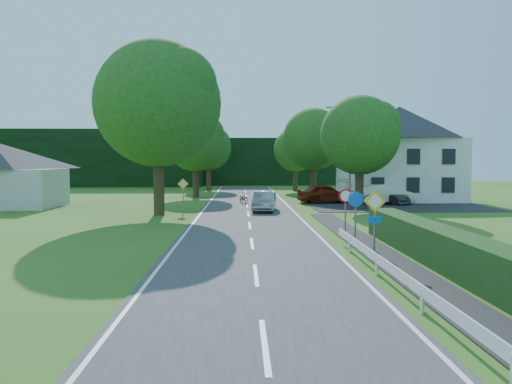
{
  "coord_description": "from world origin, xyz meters",
  "views": [
    {
      "loc": [
        -0.45,
        -9.56,
        3.65
      ],
      "look_at": [
        0.31,
        16.7,
        2.0
      ],
      "focal_mm": 35.0,
      "sensor_mm": 36.0,
      "label": 1
    }
  ],
  "objects_px": {
    "parked_car_red": "(325,193)",
    "parked_car_silver_b": "(400,193)",
    "parked_car_grey": "(383,195)",
    "parked_car_silver_a": "(383,194)",
    "streetlight": "(348,150)",
    "motorcycle": "(244,198)",
    "parasol": "(346,190)",
    "moving_car": "(264,201)"
  },
  "relations": [
    {
      "from": "moving_car",
      "to": "motorcycle",
      "type": "bearing_deg",
      "value": 109.98
    },
    {
      "from": "moving_car",
      "to": "parked_car_silver_a",
      "type": "xyz_separation_m",
      "value": [
        10.2,
        5.61,
        0.12
      ]
    },
    {
      "from": "parked_car_silver_b",
      "to": "motorcycle",
      "type": "bearing_deg",
      "value": 83.85
    },
    {
      "from": "motorcycle",
      "to": "parked_car_red",
      "type": "xyz_separation_m",
      "value": [
        6.98,
        0.74,
        0.31
      ]
    },
    {
      "from": "parked_car_silver_a",
      "to": "parked_car_grey",
      "type": "xyz_separation_m",
      "value": [
        0.08,
        0.44,
        -0.14
      ]
    },
    {
      "from": "streetlight",
      "to": "parked_car_silver_a",
      "type": "distance_m",
      "value": 5.14
    },
    {
      "from": "moving_car",
      "to": "parasol",
      "type": "distance_m",
      "value": 10.93
    },
    {
      "from": "parked_car_silver_a",
      "to": "moving_car",
      "type": "bearing_deg",
      "value": 117.74
    },
    {
      "from": "moving_car",
      "to": "parked_car_silver_a",
      "type": "bearing_deg",
      "value": 35.55
    },
    {
      "from": "motorcycle",
      "to": "parasol",
      "type": "xyz_separation_m",
      "value": [
        9.02,
        1.71,
        0.56
      ]
    },
    {
      "from": "parked_car_red",
      "to": "parked_car_grey",
      "type": "distance_m",
      "value": 4.83
    },
    {
      "from": "parked_car_silver_a",
      "to": "parked_car_grey",
      "type": "relative_size",
      "value": 1.06
    },
    {
      "from": "motorcycle",
      "to": "parked_car_red",
      "type": "height_order",
      "value": "parked_car_red"
    },
    {
      "from": "moving_car",
      "to": "parked_car_silver_b",
      "type": "height_order",
      "value": "parked_car_silver_b"
    },
    {
      "from": "streetlight",
      "to": "parasol",
      "type": "bearing_deg",
      "value": 79.81
    },
    {
      "from": "streetlight",
      "to": "moving_car",
      "type": "bearing_deg",
      "value": -149.49
    },
    {
      "from": "streetlight",
      "to": "parked_car_silver_b",
      "type": "xyz_separation_m",
      "value": [
        5.52,
        4.0,
        -3.71
      ]
    },
    {
      "from": "moving_car",
      "to": "parked_car_red",
      "type": "relative_size",
      "value": 0.91
    },
    {
      "from": "motorcycle",
      "to": "parked_car_silver_b",
      "type": "height_order",
      "value": "parked_car_silver_b"
    },
    {
      "from": "streetlight",
      "to": "parked_car_red",
      "type": "xyz_separation_m",
      "value": [
        -1.35,
        2.86,
        -3.62
      ]
    },
    {
      "from": "parked_car_red",
      "to": "parked_car_silver_b",
      "type": "bearing_deg",
      "value": -91.42
    },
    {
      "from": "parked_car_red",
      "to": "motorcycle",
      "type": "bearing_deg",
      "value": 85.2
    },
    {
      "from": "parked_car_grey",
      "to": "parked_car_silver_a",
      "type": "bearing_deg",
      "value": -147.04
    },
    {
      "from": "parked_car_silver_b",
      "to": "parasol",
      "type": "bearing_deg",
      "value": 78.15
    },
    {
      "from": "parked_car_silver_a",
      "to": "parasol",
      "type": "bearing_deg",
      "value": 48.12
    },
    {
      "from": "motorcycle",
      "to": "parked_car_silver_a",
      "type": "relative_size",
      "value": 0.38
    },
    {
      "from": "moving_car",
      "to": "parked_car_grey",
      "type": "xyz_separation_m",
      "value": [
        10.27,
        6.05,
        -0.02
      ]
    },
    {
      "from": "motorcycle",
      "to": "streetlight",
      "type": "bearing_deg",
      "value": -32.62
    },
    {
      "from": "parked_car_grey",
      "to": "parasol",
      "type": "relative_size",
      "value": 2.02
    },
    {
      "from": "parked_car_silver_a",
      "to": "parked_car_silver_b",
      "type": "xyz_separation_m",
      "value": [
        2.21,
        2.44,
        -0.11
      ]
    },
    {
      "from": "parked_car_grey",
      "to": "parasol",
      "type": "height_order",
      "value": "parasol"
    },
    {
      "from": "parked_car_silver_b",
      "to": "moving_car",
      "type": "bearing_deg",
      "value": 109.12
    },
    {
      "from": "moving_car",
      "to": "parked_car_red",
      "type": "height_order",
      "value": "parked_car_red"
    },
    {
      "from": "streetlight",
      "to": "moving_car",
      "type": "relative_size",
      "value": 1.87
    },
    {
      "from": "moving_car",
      "to": "parked_car_red",
      "type": "distance_m",
      "value": 8.85
    },
    {
      "from": "parked_car_red",
      "to": "parked_car_silver_b",
      "type": "relative_size",
      "value": 0.92
    },
    {
      "from": "streetlight",
      "to": "parked_car_grey",
      "type": "height_order",
      "value": "streetlight"
    },
    {
      "from": "streetlight",
      "to": "motorcycle",
      "type": "distance_m",
      "value": 9.45
    },
    {
      "from": "moving_car",
      "to": "motorcycle",
      "type": "distance_m",
      "value": 6.35
    },
    {
      "from": "parked_car_silver_b",
      "to": "streetlight",
      "type": "bearing_deg",
      "value": 112.03
    },
    {
      "from": "parked_car_silver_b",
      "to": "parasol",
      "type": "xyz_separation_m",
      "value": [
        -4.84,
        -0.17,
        0.34
      ]
    },
    {
      "from": "parked_car_red",
      "to": "streetlight",
      "type": "bearing_deg",
      "value": -165.51
    }
  ]
}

